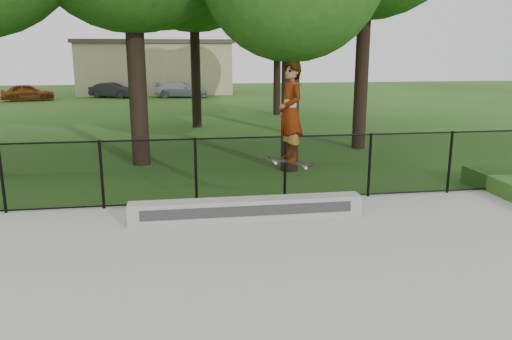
# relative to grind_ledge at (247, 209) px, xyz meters

# --- Properties ---
(grind_ledge) EXTENTS (4.69, 0.40, 0.43)m
(grind_ledge) POSITION_rel_grind_ledge_xyz_m (0.00, 0.00, 0.00)
(grind_ledge) COLOR #A5A5A0
(grind_ledge) RESTS_ON concrete_slab
(car_a) EXTENTS (3.75, 2.38, 1.20)m
(car_a) POSITION_rel_grind_ledge_xyz_m (-11.68, 27.75, 0.32)
(car_a) COLOR brown
(car_a) RESTS_ON ground
(car_b) EXTENTS (3.26, 2.21, 1.11)m
(car_b) POSITION_rel_grind_ledge_xyz_m (-6.11, 29.28, 0.28)
(car_b) COLOR black
(car_b) RESTS_ON ground
(car_c) EXTENTS (3.83, 2.15, 1.15)m
(car_c) POSITION_rel_grind_ledge_xyz_m (-1.01, 28.77, 0.30)
(car_c) COLOR #A4AABA
(car_c) RESTS_ON ground
(skater_airborne) EXTENTS (0.83, 0.77, 2.07)m
(skater_airborne) POSITION_rel_grind_ledge_xyz_m (0.82, -0.20, 1.94)
(skater_airborne) COLOR black
(skater_airborne) RESTS_ON ground
(chainlink_fence) EXTENTS (16.06, 0.06, 1.50)m
(chainlink_fence) POSITION_rel_grind_ledge_xyz_m (-0.96, 1.20, 0.53)
(chainlink_fence) COLOR black
(chainlink_fence) RESTS_ON concrete_slab
(distant_building) EXTENTS (12.40, 6.40, 4.30)m
(distant_building) POSITION_rel_grind_ledge_xyz_m (-2.96, 33.30, 1.89)
(distant_building) COLOR #C2B788
(distant_building) RESTS_ON ground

